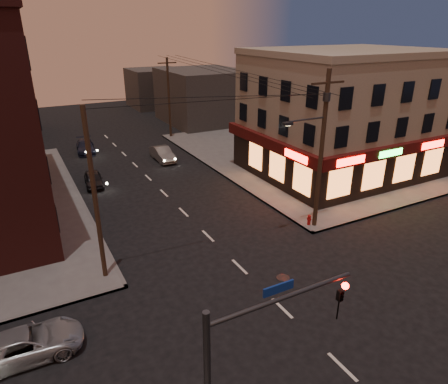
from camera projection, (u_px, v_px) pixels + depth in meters
ground at (282, 308)px, 18.92m from camera, size 120.00×120.00×0.00m
sidewalk_ne at (315, 152)px, 42.19m from camera, size 24.00×28.00×0.15m
pizza_building at (344, 113)px, 34.73m from camera, size 15.85×12.85×10.50m
bg_building_ne_a at (203, 96)px, 54.58m from camera, size 10.00×12.00×7.00m
bg_building_ne_b at (155, 88)px, 65.28m from camera, size 8.00×8.00×6.00m
utility_pole_main at (321, 143)px, 24.33m from camera, size 4.20×0.44×10.00m
utility_pole_far at (169, 98)px, 46.12m from camera, size 0.26×0.26×9.00m
utility_pole_west at (95, 197)px, 19.45m from camera, size 0.24×0.24×9.00m
traffic_signal at (243, 369)px, 10.33m from camera, size 4.49×0.32×6.47m
suv_cross at (26, 344)px, 15.95m from camera, size 4.47×2.15×1.23m
sedan_near at (94, 179)px, 33.15m from camera, size 1.75×3.60×1.18m
sedan_mid at (163, 154)px, 39.43m from camera, size 1.46×4.14×1.36m
sedan_far at (85, 146)px, 42.01m from camera, size 2.27×4.54×1.27m
fire_hydrant at (309, 219)px, 26.42m from camera, size 0.33×0.33×0.72m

